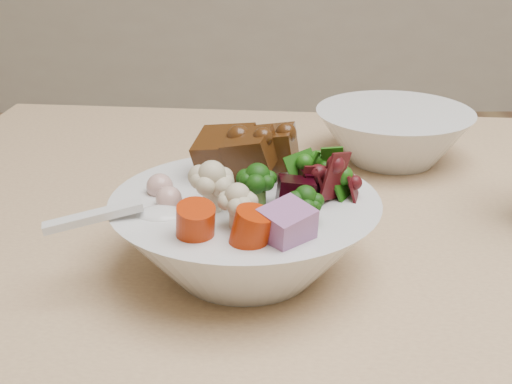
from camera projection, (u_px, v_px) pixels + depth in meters
food_bowl at (247, 229)px, 0.54m from camera, size 0.20×0.20×0.11m
soup_spoon at (144, 216)px, 0.51m from camera, size 0.10×0.04×0.02m
side_bowl at (393, 136)px, 0.77m from camera, size 0.17×0.17×0.06m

